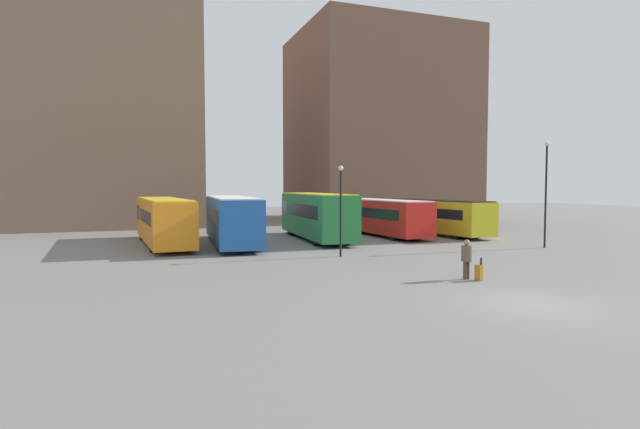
{
  "coord_description": "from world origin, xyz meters",
  "views": [
    {
      "loc": [
        -12.19,
        -12.77,
        3.89
      ],
      "look_at": [
        -1.27,
        16.91,
        2.1
      ],
      "focal_mm": 28.0,
      "sensor_mm": 36.0,
      "label": 1
    }
  ],
  "objects_px": {
    "bus_0": "(163,219)",
    "suitcase": "(479,272)",
    "lamp_post_0": "(341,203)",
    "bus_1": "(231,218)",
    "traveler": "(467,256)",
    "bus_2": "(316,214)",
    "lamp_post_1": "(546,187)",
    "bus_3": "(383,216)",
    "bus_4": "(438,216)"
  },
  "relations": [
    {
      "from": "traveler",
      "to": "lamp_post_1",
      "type": "distance_m",
      "value": 13.78
    },
    {
      "from": "bus_3",
      "to": "bus_4",
      "type": "relative_size",
      "value": 1.01
    },
    {
      "from": "bus_1",
      "to": "lamp_post_1",
      "type": "height_order",
      "value": "lamp_post_1"
    },
    {
      "from": "traveler",
      "to": "suitcase",
      "type": "xyz_separation_m",
      "value": [
        0.32,
        -0.4,
        -0.65
      ]
    },
    {
      "from": "traveler",
      "to": "lamp_post_0",
      "type": "height_order",
      "value": "lamp_post_0"
    },
    {
      "from": "lamp_post_0",
      "to": "lamp_post_1",
      "type": "bearing_deg",
      "value": -3.35
    },
    {
      "from": "bus_4",
      "to": "lamp_post_0",
      "type": "xyz_separation_m",
      "value": [
        -12.19,
        -8.87,
        1.46
      ]
    },
    {
      "from": "suitcase",
      "to": "traveler",
      "type": "bearing_deg",
      "value": 28.94
    },
    {
      "from": "bus_0",
      "to": "bus_1",
      "type": "height_order",
      "value": "bus_1"
    },
    {
      "from": "bus_1",
      "to": "lamp_post_0",
      "type": "relative_size",
      "value": 2.41
    },
    {
      "from": "bus_2",
      "to": "traveler",
      "type": "height_order",
      "value": "bus_2"
    },
    {
      "from": "lamp_post_1",
      "to": "bus_0",
      "type": "bearing_deg",
      "value": 155.88
    },
    {
      "from": "bus_3",
      "to": "traveler",
      "type": "bearing_deg",
      "value": 161.44
    },
    {
      "from": "bus_1",
      "to": "suitcase",
      "type": "height_order",
      "value": "bus_1"
    },
    {
      "from": "suitcase",
      "to": "bus_0",
      "type": "bearing_deg",
      "value": 23.62
    },
    {
      "from": "lamp_post_0",
      "to": "bus_3",
      "type": "bearing_deg",
      "value": 51.87
    },
    {
      "from": "lamp_post_0",
      "to": "bus_1",
      "type": "bearing_deg",
      "value": 119.86
    },
    {
      "from": "lamp_post_1",
      "to": "bus_2",
      "type": "bearing_deg",
      "value": 140.54
    },
    {
      "from": "bus_1",
      "to": "bus_2",
      "type": "height_order",
      "value": "bus_2"
    },
    {
      "from": "bus_3",
      "to": "lamp_post_0",
      "type": "xyz_separation_m",
      "value": [
        -7.62,
        -9.7,
        1.44
      ]
    },
    {
      "from": "bus_4",
      "to": "traveler",
      "type": "height_order",
      "value": "bus_4"
    },
    {
      "from": "lamp_post_0",
      "to": "lamp_post_1",
      "type": "distance_m",
      "value": 13.72
    },
    {
      "from": "lamp_post_0",
      "to": "suitcase",
      "type": "bearing_deg",
      "value": -72.65
    },
    {
      "from": "traveler",
      "to": "bus_2",
      "type": "bearing_deg",
      "value": -7.48
    },
    {
      "from": "bus_2",
      "to": "bus_4",
      "type": "distance_m",
      "value": 10.45
    },
    {
      "from": "bus_2",
      "to": "traveler",
      "type": "relative_size",
      "value": 7.15
    },
    {
      "from": "suitcase",
      "to": "bus_3",
      "type": "bearing_deg",
      "value": -24.69
    },
    {
      "from": "traveler",
      "to": "lamp_post_1",
      "type": "relative_size",
      "value": 0.25
    },
    {
      "from": "bus_0",
      "to": "traveler",
      "type": "distance_m",
      "value": 20.75
    },
    {
      "from": "suitcase",
      "to": "lamp_post_0",
      "type": "bearing_deg",
      "value": 7.92
    },
    {
      "from": "bus_0",
      "to": "suitcase",
      "type": "height_order",
      "value": "bus_0"
    },
    {
      "from": "bus_0",
      "to": "bus_3",
      "type": "xyz_separation_m",
      "value": [
        16.55,
        0.39,
        -0.12
      ]
    },
    {
      "from": "bus_0",
      "to": "lamp_post_1",
      "type": "bearing_deg",
      "value": -117.88
    },
    {
      "from": "lamp_post_0",
      "to": "lamp_post_1",
      "type": "xyz_separation_m",
      "value": [
        13.67,
        -0.8,
        0.87
      ]
    },
    {
      "from": "traveler",
      "to": "lamp_post_1",
      "type": "bearing_deg",
      "value": -66.69
    },
    {
      "from": "bus_0",
      "to": "bus_1",
      "type": "xyz_separation_m",
      "value": [
        4.31,
        -1.27,
        0.05
      ]
    },
    {
      "from": "bus_1",
      "to": "suitcase",
      "type": "relative_size",
      "value": 12.6
    },
    {
      "from": "traveler",
      "to": "lamp_post_1",
      "type": "xyz_separation_m",
      "value": [
        11.33,
        7.29,
        2.88
      ]
    },
    {
      "from": "bus_0",
      "to": "traveler",
      "type": "height_order",
      "value": "bus_0"
    },
    {
      "from": "bus_4",
      "to": "lamp_post_0",
      "type": "distance_m",
      "value": 15.15
    },
    {
      "from": "bus_1",
      "to": "lamp_post_1",
      "type": "distance_m",
      "value": 20.43
    },
    {
      "from": "bus_0",
      "to": "bus_1",
      "type": "distance_m",
      "value": 4.5
    },
    {
      "from": "lamp_post_1",
      "to": "suitcase",
      "type": "bearing_deg",
      "value": -145.06
    },
    {
      "from": "bus_1",
      "to": "traveler",
      "type": "relative_size",
      "value": 7.24
    },
    {
      "from": "traveler",
      "to": "suitcase",
      "type": "relative_size",
      "value": 1.74
    },
    {
      "from": "traveler",
      "to": "bus_4",
      "type": "bearing_deg",
      "value": -39.6
    },
    {
      "from": "bus_1",
      "to": "bus_2",
      "type": "xyz_separation_m",
      "value": [
        6.37,
        0.96,
        0.1
      ]
    },
    {
      "from": "bus_1",
      "to": "bus_3",
      "type": "distance_m",
      "value": 12.35
    },
    {
      "from": "bus_1",
      "to": "bus_4",
      "type": "bearing_deg",
      "value": -83.29
    },
    {
      "from": "bus_3",
      "to": "suitcase",
      "type": "height_order",
      "value": "bus_3"
    }
  ]
}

